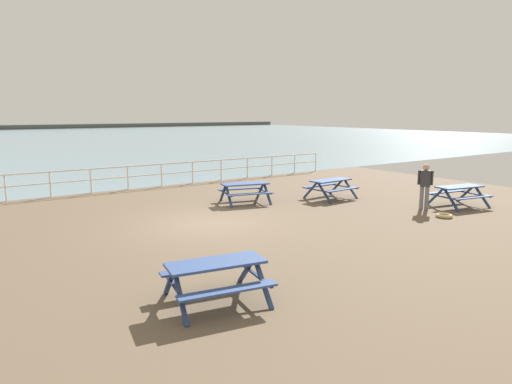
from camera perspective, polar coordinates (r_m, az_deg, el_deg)
The scene contains 9 objects.
ground_plane at distance 14.35m, azimuth -5.87°, elevation -4.36°, with size 30.00×24.00×0.20m, color brown.
sea_band at distance 65.38m, azimuth -28.92°, elevation 5.82°, with size 142.00×90.00×0.01m, color gray.
seaward_railing at distance 21.21m, azimuth -16.08°, elevation 2.31°, with size 23.07×0.07×1.08m.
picnic_table_near_left at distance 18.50m, azimuth 9.53°, elevation 0.99°, with size 1.89×1.64×0.80m.
picnic_table_near_right at distance 8.38m, azimuth -5.13°, elevation -10.08°, with size 2.03×1.80×0.80m.
picnic_table_mid_centre at distance 18.29m, azimuth 24.50°, elevation 0.11°, with size 2.05×1.82×0.80m.
picnic_table_far_left at distance 17.35m, azimuth -1.40°, elevation 0.52°, with size 2.11×1.90×0.80m.
visitor at distance 17.17m, azimuth 20.77°, elevation 1.00°, with size 0.38×0.44×1.66m.
rope_coil at distance 16.30m, azimuth 22.88°, elevation -2.80°, with size 0.55×0.55×0.11m, color tan.
Camera 1 is at (-6.65, -12.20, 3.47)m, focal length 31.34 mm.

